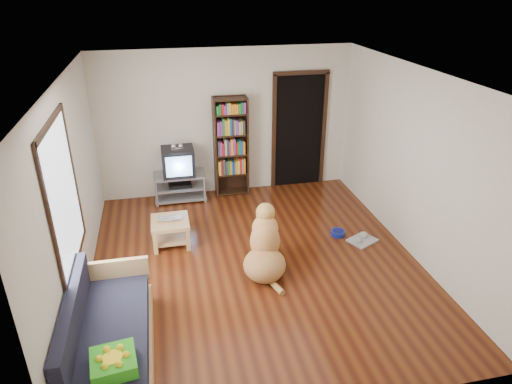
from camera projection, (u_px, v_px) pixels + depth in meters
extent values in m
plane|color=#58260F|center=(256.00, 263.00, 6.43)|extent=(5.00, 5.00, 0.00)
plane|color=white|center=(256.00, 76.00, 5.31)|extent=(5.00, 5.00, 0.00)
plane|color=beige|center=(226.00, 123.00, 8.08)|extent=(4.50, 0.00, 4.50)
plane|color=beige|center=(321.00, 300.00, 3.66)|extent=(4.50, 0.00, 4.50)
plane|color=beige|center=(72.00, 194.00, 5.44)|extent=(0.00, 5.00, 5.00)
plane|color=beige|center=(415.00, 164.00, 6.30)|extent=(0.00, 5.00, 5.00)
cube|color=green|center=(114.00, 363.00, 4.13)|extent=(0.45, 0.45, 0.13)
imported|color=silver|center=(170.00, 220.00, 6.68)|extent=(0.36, 0.24, 0.03)
cylinder|color=#152496|center=(338.00, 233.00, 7.09)|extent=(0.22, 0.22, 0.08)
cube|color=#A3A3A3|center=(362.00, 240.00, 6.94)|extent=(0.50, 0.47, 0.03)
cube|color=white|center=(63.00, 197.00, 4.92)|extent=(0.02, 1.30, 1.60)
cube|color=black|center=(49.00, 124.00, 4.57)|extent=(0.03, 1.42, 0.06)
cube|color=black|center=(77.00, 261.00, 5.27)|extent=(0.03, 1.42, 0.06)
cube|color=black|center=(52.00, 229.00, 4.30)|extent=(0.03, 0.06, 1.70)
cube|color=black|center=(73.00, 172.00, 5.54)|extent=(0.03, 0.06, 1.70)
cube|color=black|center=(299.00, 132.00, 8.43)|extent=(0.90, 0.02, 2.10)
cube|color=black|center=(274.00, 134.00, 8.33)|extent=(0.07, 0.05, 2.14)
cube|color=black|center=(324.00, 130.00, 8.51)|extent=(0.07, 0.05, 2.14)
cube|color=black|center=(302.00, 73.00, 7.95)|extent=(1.03, 0.05, 0.07)
cube|color=#99999E|center=(179.00, 175.00, 8.04)|extent=(0.90, 0.45, 0.04)
cube|color=#99999E|center=(180.00, 187.00, 8.14)|extent=(0.86, 0.42, 0.03)
cube|color=#99999E|center=(181.00, 196.00, 8.22)|extent=(0.90, 0.45, 0.04)
cylinder|color=#99999E|center=(156.00, 194.00, 7.88)|extent=(0.04, 0.04, 0.50)
cylinder|color=#99999E|center=(205.00, 189.00, 8.04)|extent=(0.04, 0.04, 0.50)
cylinder|color=#99999E|center=(156.00, 184.00, 8.23)|extent=(0.04, 0.04, 0.50)
cylinder|color=#99999E|center=(202.00, 180.00, 8.39)|extent=(0.04, 0.04, 0.50)
cube|color=black|center=(180.00, 184.00, 8.12)|extent=(0.40, 0.30, 0.07)
cube|color=black|center=(178.00, 161.00, 7.93)|extent=(0.55, 0.48, 0.48)
cube|color=black|center=(177.00, 157.00, 8.10)|extent=(0.40, 0.14, 0.36)
cube|color=#8CBFF2|center=(179.00, 167.00, 7.71)|extent=(0.44, 0.02, 0.36)
cube|color=silver|center=(177.00, 149.00, 7.78)|extent=(0.20, 0.07, 0.02)
sphere|color=silver|center=(173.00, 147.00, 7.74)|extent=(0.09, 0.09, 0.09)
sphere|color=silver|center=(181.00, 146.00, 7.77)|extent=(0.09, 0.09, 0.09)
cube|color=black|center=(215.00, 148.00, 8.06)|extent=(0.03, 0.30, 1.80)
cube|color=black|center=(247.00, 146.00, 8.17)|extent=(0.03, 0.30, 1.80)
cube|color=black|center=(230.00, 144.00, 8.24)|extent=(0.60, 0.02, 1.80)
cube|color=black|center=(232.00, 191.00, 8.49)|extent=(0.56, 0.28, 0.02)
cube|color=black|center=(232.00, 173.00, 8.33)|extent=(0.56, 0.28, 0.03)
cube|color=black|center=(231.00, 154.00, 8.17)|extent=(0.56, 0.28, 0.02)
cube|color=black|center=(231.00, 134.00, 8.02)|extent=(0.56, 0.28, 0.02)
cube|color=black|center=(230.00, 114.00, 7.86)|extent=(0.56, 0.28, 0.02)
cube|color=black|center=(230.00, 99.00, 7.75)|extent=(0.56, 0.28, 0.02)
cube|color=tan|center=(114.00, 349.00, 4.80)|extent=(0.80, 1.80, 0.22)
cube|color=#1E1E2D|center=(111.00, 332.00, 4.70)|extent=(0.74, 1.74, 0.18)
cube|color=#1E1E2D|center=(72.00, 317.00, 4.52)|extent=(0.12, 1.74, 0.40)
cube|color=tan|center=(114.00, 271.00, 5.39)|extent=(0.80, 0.06, 0.30)
cube|color=tan|center=(170.00, 222.00, 6.73)|extent=(0.55, 0.55, 0.06)
cube|color=tan|center=(171.00, 238.00, 6.84)|extent=(0.45, 0.45, 0.03)
cube|color=tan|center=(155.00, 244.00, 6.56)|extent=(0.06, 0.06, 0.34)
cube|color=tan|center=(188.00, 240.00, 6.65)|extent=(0.06, 0.06, 0.34)
cube|color=tan|center=(155.00, 228.00, 6.98)|extent=(0.06, 0.06, 0.34)
cube|color=tan|center=(186.00, 225.00, 7.07)|extent=(0.06, 0.06, 0.34)
ellipsoid|color=#B47645|center=(265.00, 265.00, 6.07)|extent=(0.71, 0.74, 0.42)
ellipsoid|color=#C3814B|center=(265.00, 241.00, 6.18)|extent=(0.51, 0.54, 0.56)
ellipsoid|color=tan|center=(265.00, 228.00, 6.22)|extent=(0.43, 0.40, 0.40)
ellipsoid|color=tan|center=(265.00, 212.00, 6.19)|extent=(0.32, 0.34, 0.25)
ellipsoid|color=#C57E4C|center=(266.00, 209.00, 6.33)|extent=(0.16, 0.24, 0.10)
sphere|color=black|center=(266.00, 206.00, 6.42)|extent=(0.05, 0.05, 0.05)
ellipsoid|color=#BE8949|center=(258.00, 214.00, 6.16)|extent=(0.08, 0.10, 0.17)
ellipsoid|color=gold|center=(272.00, 214.00, 6.15)|extent=(0.08, 0.10, 0.17)
cylinder|color=tan|center=(259.00, 243.00, 6.46)|extent=(0.12, 0.15, 0.46)
cylinder|color=#B47C45|center=(271.00, 244.00, 6.46)|extent=(0.12, 0.15, 0.46)
sphere|color=#D88E53|center=(259.00, 253.00, 6.60)|extent=(0.12, 0.12, 0.12)
sphere|color=#BC8C48|center=(271.00, 254.00, 6.59)|extent=(0.12, 0.12, 0.12)
cylinder|color=#B99847|center=(275.00, 285.00, 5.91)|extent=(0.18, 0.40, 0.09)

